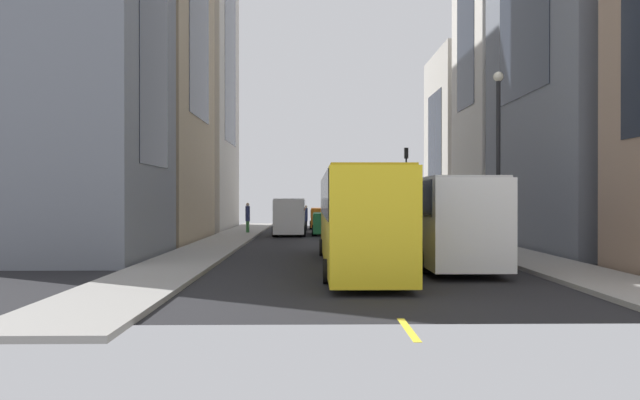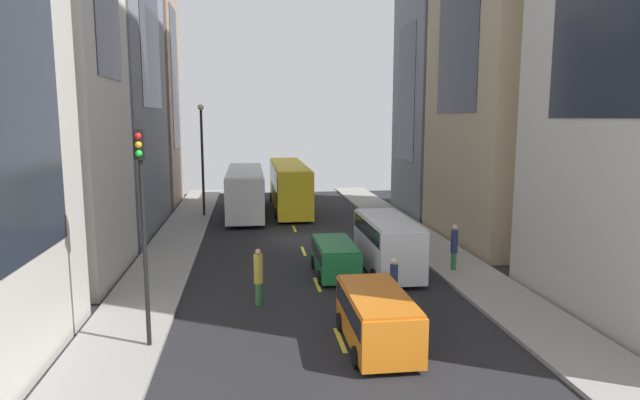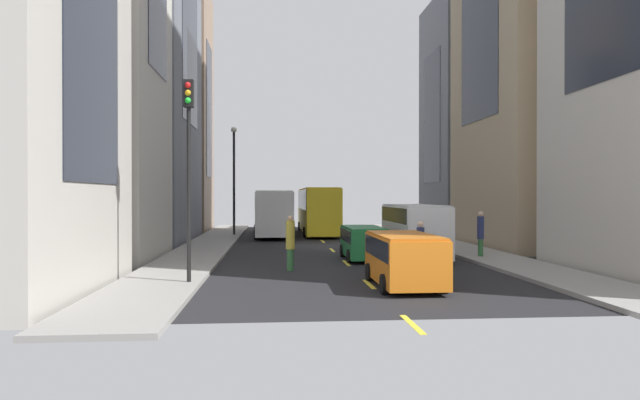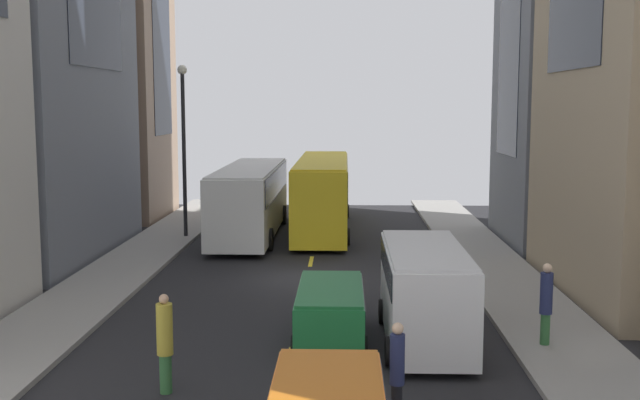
{
  "view_description": "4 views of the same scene",
  "coord_description": "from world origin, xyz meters",
  "px_view_note": "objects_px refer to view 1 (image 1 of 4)",
  "views": [
    {
      "loc": [
        1.94,
        32.15,
        2.65
      ],
      "look_at": [
        1.47,
        0.78,
        2.51
      ],
      "focal_mm": 31.45,
      "sensor_mm": 36.0,
      "label": 1
    },
    {
      "loc": [
        -2.83,
        -31.64,
        7.2
      ],
      "look_at": [
        1.17,
        -0.91,
        2.47
      ],
      "focal_mm": 30.64,
      "sensor_mm": 36.0,
      "label": 2
    },
    {
      "loc": [
        -3.23,
        -33.94,
        3.01
      ],
      "look_at": [
        -0.14,
        3.55,
        2.72
      ],
      "focal_mm": 31.73,
      "sensor_mm": 36.0,
      "label": 3
    },
    {
      "loc": [
        1.35,
        -27.36,
        6.3
      ],
      "look_at": [
        0.4,
        1.77,
        2.66
      ],
      "focal_mm": 43.1,
      "sensor_mm": 36.0,
      "label": 4
    }
  ],
  "objects_px": {
    "city_bus_white": "(434,213)",
    "delivery_van_white": "(290,214)",
    "pedestrian_waiting_curb": "(370,216)",
    "car_orange_0": "(322,217)",
    "traffic_light_near_corner": "(406,173)",
    "car_green_1": "(325,222)",
    "streetcar_yellow": "(356,211)",
    "pedestrian_crossing_mid": "(248,216)",
    "pedestrian_crossing_near": "(306,217)"
  },
  "relations": [
    {
      "from": "car_orange_0",
      "to": "car_green_1",
      "type": "height_order",
      "value": "car_orange_0"
    },
    {
      "from": "city_bus_white",
      "to": "car_green_1",
      "type": "height_order",
      "value": "city_bus_white"
    },
    {
      "from": "traffic_light_near_corner",
      "to": "delivery_van_white",
      "type": "bearing_deg",
      "value": 37.94
    },
    {
      "from": "delivery_van_white",
      "to": "car_green_1",
      "type": "bearing_deg",
      "value": -175.79
    },
    {
      "from": "city_bus_white",
      "to": "car_green_1",
      "type": "xyz_separation_m",
      "value": [
        4.15,
        -16.66,
        -1.09
      ]
    },
    {
      "from": "streetcar_yellow",
      "to": "traffic_light_near_corner",
      "type": "distance_m",
      "value": 26.67
    },
    {
      "from": "traffic_light_near_corner",
      "to": "car_green_1",
      "type": "bearing_deg",
      "value": 45.85
    },
    {
      "from": "pedestrian_crossing_mid",
      "to": "traffic_light_near_corner",
      "type": "height_order",
      "value": "traffic_light_near_corner"
    },
    {
      "from": "pedestrian_crossing_mid",
      "to": "traffic_light_near_corner",
      "type": "relative_size",
      "value": 0.32
    },
    {
      "from": "streetcar_yellow",
      "to": "city_bus_white",
      "type": "bearing_deg",
      "value": -150.81
    },
    {
      "from": "streetcar_yellow",
      "to": "traffic_light_near_corner",
      "type": "xyz_separation_m",
      "value": [
        -6.28,
        -25.79,
        2.61
      ]
    },
    {
      "from": "streetcar_yellow",
      "to": "car_green_1",
      "type": "bearing_deg",
      "value": -87.71
    },
    {
      "from": "car_green_1",
      "to": "pedestrian_waiting_curb",
      "type": "xyz_separation_m",
      "value": [
        -3.54,
        -3.56,
        0.27
      ]
    },
    {
      "from": "city_bus_white",
      "to": "streetcar_yellow",
      "type": "relative_size",
      "value": 0.9
    },
    {
      "from": "city_bus_white",
      "to": "pedestrian_waiting_curb",
      "type": "bearing_deg",
      "value": -88.29
    },
    {
      "from": "city_bus_white",
      "to": "car_green_1",
      "type": "distance_m",
      "value": 17.2
    },
    {
      "from": "city_bus_white",
      "to": "pedestrian_crossing_mid",
      "type": "xyz_separation_m",
      "value": [
        9.69,
        -16.94,
        -0.72
      ]
    },
    {
      "from": "car_green_1",
      "to": "pedestrian_waiting_curb",
      "type": "relative_size",
      "value": 1.85
    },
    {
      "from": "car_green_1",
      "to": "pedestrian_waiting_curb",
      "type": "bearing_deg",
      "value": -134.85
    },
    {
      "from": "streetcar_yellow",
      "to": "car_orange_0",
      "type": "relative_size",
      "value": 2.99
    },
    {
      "from": "streetcar_yellow",
      "to": "pedestrian_crossing_mid",
      "type": "relative_size",
      "value": 6.23
    },
    {
      "from": "pedestrian_crossing_mid",
      "to": "streetcar_yellow",
      "type": "bearing_deg",
      "value": -119.62
    },
    {
      "from": "pedestrian_waiting_curb",
      "to": "pedestrian_crossing_mid",
      "type": "relative_size",
      "value": 1.05
    },
    {
      "from": "delivery_van_white",
      "to": "car_green_1",
      "type": "relative_size",
      "value": 1.41
    },
    {
      "from": "car_orange_0",
      "to": "traffic_light_near_corner",
      "type": "bearing_deg",
      "value": 174.84
    },
    {
      "from": "car_green_1",
      "to": "pedestrian_crossing_mid",
      "type": "relative_size",
      "value": 1.94
    },
    {
      "from": "traffic_light_near_corner",
      "to": "car_orange_0",
      "type": "bearing_deg",
      "value": -5.16
    },
    {
      "from": "pedestrian_crossing_mid",
      "to": "car_orange_0",
      "type": "bearing_deg",
      "value": 6.22
    },
    {
      "from": "delivery_van_white",
      "to": "pedestrian_waiting_curb",
      "type": "height_order",
      "value": "delivery_van_white"
    },
    {
      "from": "pedestrian_waiting_curb",
      "to": "car_orange_0",
      "type": "bearing_deg",
      "value": 94.09
    },
    {
      "from": "city_bus_white",
      "to": "pedestrian_crossing_near",
      "type": "xyz_separation_m",
      "value": [
        5.57,
        -21.58,
        -0.91
      ]
    },
    {
      "from": "city_bus_white",
      "to": "car_orange_0",
      "type": "xyz_separation_m",
      "value": [
        4.24,
        -24.53,
        -0.98
      ]
    },
    {
      "from": "city_bus_white",
      "to": "delivery_van_white",
      "type": "distance_m",
      "value": 17.77
    },
    {
      "from": "pedestrian_crossing_mid",
      "to": "pedestrian_crossing_near",
      "type": "relative_size",
      "value": 1.05
    },
    {
      "from": "delivery_van_white",
      "to": "streetcar_yellow",
      "type": "bearing_deg",
      "value": 99.98
    },
    {
      "from": "city_bus_white",
      "to": "streetcar_yellow",
      "type": "distance_m",
      "value": 3.9
    },
    {
      "from": "city_bus_white",
      "to": "streetcar_yellow",
      "type": "xyz_separation_m",
      "value": [
        3.4,
        1.9,
        0.12
      ]
    },
    {
      "from": "city_bus_white",
      "to": "car_orange_0",
      "type": "bearing_deg",
      "value": -80.2
    },
    {
      "from": "delivery_van_white",
      "to": "car_orange_0",
      "type": "xyz_separation_m",
      "value": [
        -2.4,
        -8.05,
        -0.49
      ]
    },
    {
      "from": "streetcar_yellow",
      "to": "car_green_1",
      "type": "height_order",
      "value": "streetcar_yellow"
    },
    {
      "from": "car_green_1",
      "to": "delivery_van_white",
      "type": "bearing_deg",
      "value": 4.21
    },
    {
      "from": "pedestrian_waiting_curb",
      "to": "traffic_light_near_corner",
      "type": "height_order",
      "value": "traffic_light_near_corner"
    },
    {
      "from": "pedestrian_crossing_near",
      "to": "traffic_light_near_corner",
      "type": "height_order",
      "value": "traffic_light_near_corner"
    },
    {
      "from": "city_bus_white",
      "to": "traffic_light_near_corner",
      "type": "distance_m",
      "value": 24.21
    },
    {
      "from": "streetcar_yellow",
      "to": "car_orange_0",
      "type": "xyz_separation_m",
      "value": [
        0.83,
        -26.43,
        -1.1
      ]
    },
    {
      "from": "streetcar_yellow",
      "to": "pedestrian_crossing_mid",
      "type": "distance_m",
      "value": 19.88
    },
    {
      "from": "delivery_van_white",
      "to": "pedestrian_crossing_near",
      "type": "height_order",
      "value": "delivery_van_white"
    },
    {
      "from": "city_bus_white",
      "to": "pedestrian_waiting_curb",
      "type": "xyz_separation_m",
      "value": [
        0.6,
        -20.22,
        -0.83
      ]
    },
    {
      "from": "car_orange_0",
      "to": "pedestrian_crossing_near",
      "type": "xyz_separation_m",
      "value": [
        1.33,
        2.94,
        0.07
      ]
    },
    {
      "from": "city_bus_white",
      "to": "traffic_light_near_corner",
      "type": "height_order",
      "value": "traffic_light_near_corner"
    }
  ]
}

